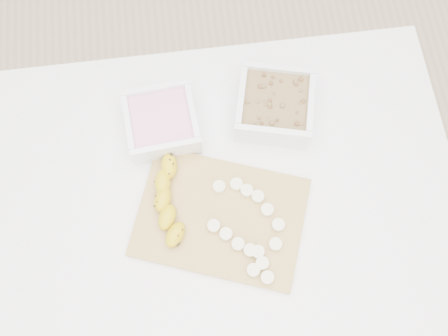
{
  "coord_description": "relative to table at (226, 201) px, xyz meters",
  "views": [
    {
      "loc": [
        -0.04,
        -0.29,
        1.77
      ],
      "look_at": [
        0.0,
        0.03,
        0.81
      ],
      "focal_mm": 40.0,
      "sensor_mm": 36.0,
      "label": 1
    }
  ],
  "objects": [
    {
      "name": "bowl_yogurt",
      "position": [
        -0.12,
        0.16,
        0.13
      ],
      "size": [
        0.16,
        0.16,
        0.07
      ],
      "color": "white",
      "rests_on": "table"
    },
    {
      "name": "table",
      "position": [
        0.0,
        0.0,
        0.0
      ],
      "size": [
        1.0,
        0.7,
        0.75
      ],
      "color": "white",
      "rests_on": "ground"
    },
    {
      "name": "banana_slices",
      "position": [
        0.04,
        -0.1,
        0.12
      ],
      "size": [
        0.16,
        0.22,
        0.02
      ],
      "color": "#FBF2BE",
      "rests_on": "cutting_board"
    },
    {
      "name": "banana",
      "position": [
        -0.12,
        -0.02,
        0.13
      ],
      "size": [
        0.09,
        0.2,
        0.03
      ],
      "primitive_type": null,
      "rotation": [
        0.0,
        0.0,
        -0.21
      ],
      "color": "gold",
      "rests_on": "cutting_board"
    },
    {
      "name": "bowl_granola",
      "position": [
        0.13,
        0.17,
        0.13
      ],
      "size": [
        0.19,
        0.19,
        0.08
      ],
      "color": "white",
      "rests_on": "table"
    },
    {
      "name": "cutting_board",
      "position": [
        -0.02,
        -0.06,
        0.1
      ],
      "size": [
        0.4,
        0.34,
        0.01
      ],
      "primitive_type": "cube",
      "rotation": [
        0.0,
        0.0,
        -0.35
      ],
      "color": "tan",
      "rests_on": "table"
    },
    {
      "name": "ground",
      "position": [
        0.0,
        0.0,
        -0.65
      ],
      "size": [
        3.5,
        3.5,
        0.0
      ],
      "primitive_type": "plane",
      "color": "#C6AD89",
      "rests_on": "ground"
    }
  ]
}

